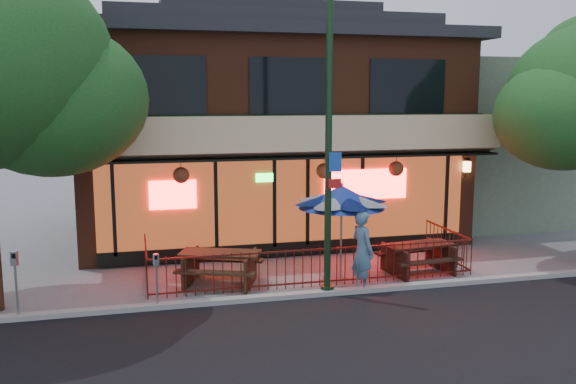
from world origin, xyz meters
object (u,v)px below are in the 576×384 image
(patio_umbrella, at_px, (342,197))
(parking_meter_far, at_px, (15,274))
(street_light, at_px, (328,164))
(parking_meter_near, at_px, (156,272))
(picnic_table_right, at_px, (418,254))
(pedestrian, at_px, (362,251))
(picnic_table_left, at_px, (220,263))

(patio_umbrella, bearing_deg, parking_meter_far, -171.19)
(street_light, xyz_separation_m, parking_meter_near, (-4.00, -0.08, -2.30))
(picnic_table_right, xyz_separation_m, pedestrian, (-2.00, -1.05, 0.47))
(street_light, bearing_deg, picnic_table_left, 150.81)
(parking_meter_near, bearing_deg, picnic_table_left, 41.44)
(street_light, bearing_deg, parking_meter_far, -179.36)
(parking_meter_near, distance_m, parking_meter_far, 2.91)
(pedestrian, bearing_deg, street_light, 78.84)
(picnic_table_right, relative_size, parking_meter_near, 1.61)
(picnic_table_left, relative_size, pedestrian, 1.20)
(picnic_table_right, bearing_deg, picnic_table_left, 177.45)
(picnic_table_right, height_order, pedestrian, pedestrian)
(street_light, distance_m, picnic_table_left, 3.78)
(parking_meter_near, bearing_deg, pedestrian, 1.52)
(picnic_table_right, bearing_deg, parking_meter_far, -173.14)
(picnic_table_left, height_order, parking_meter_near, parking_meter_near)
(patio_umbrella, xyz_separation_m, pedestrian, (0.19, -1.05, -1.17))
(parking_meter_near, relative_size, parking_meter_far, 0.84)
(picnic_table_left, height_order, parking_meter_far, parking_meter_far)
(patio_umbrella, bearing_deg, pedestrian, -79.77)
(patio_umbrella, relative_size, pedestrian, 1.27)
(patio_umbrella, bearing_deg, street_light, -122.89)
(street_light, xyz_separation_m, picnic_table_right, (2.90, 1.10, -2.62))
(street_light, relative_size, patio_umbrella, 2.76)
(pedestrian, height_order, parking_meter_far, pedestrian)
(picnic_table_left, relative_size, picnic_table_right, 1.18)
(patio_umbrella, xyz_separation_m, parking_meter_far, (-7.62, -1.18, -1.15))
(parking_meter_far, bearing_deg, picnic_table_right, 6.86)
(picnic_table_left, height_order, patio_umbrella, patio_umbrella)
(street_light, relative_size, parking_meter_far, 4.68)
(pedestrian, bearing_deg, picnic_table_left, 54.19)
(street_light, relative_size, parking_meter_near, 5.55)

